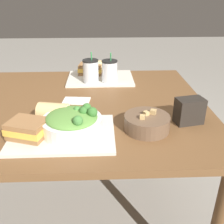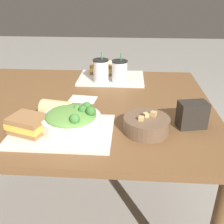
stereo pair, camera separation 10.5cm
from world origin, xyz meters
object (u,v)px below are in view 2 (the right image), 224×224
sandwich_near (28,124)px  sandwich_far (103,68)px  drink_cup_dark (101,71)px  drink_cup_red (120,72)px  chip_bag (192,115)px  baguette_near (57,110)px  salad_bowl (72,120)px  baguette_far (107,66)px  napkin_folded (83,99)px  soup_bowl (146,124)px

sandwich_near → sandwich_far: bearing=92.6°
drink_cup_dark → sandwich_near: bearing=-110.0°
drink_cup_red → chip_bag: drink_cup_red is taller
drink_cup_dark → drink_cup_red: size_ratio=1.03×
drink_cup_dark → chip_bag: bearing=-49.3°
baguette_near → chip_bag: size_ratio=1.10×
drink_cup_dark → baguette_near: bearing=-106.0°
salad_bowl → drink_cup_dark: bearing=84.6°
drink_cup_red → sandwich_near: bearing=-118.6°
baguette_near → baguette_far: same height
salad_bowl → sandwich_near: bearing=-170.2°
sandwich_far → baguette_far: bearing=50.9°
drink_cup_red → napkin_folded: 0.31m
sandwich_near → chip_bag: 0.65m
soup_bowl → drink_cup_dark: drink_cup_dark is taller
sandwich_far → soup_bowl: bearing=-62.9°
salad_bowl → baguette_near: salad_bowl is taller
soup_bowl → sandwich_near: 0.46m
sandwich_near → chip_bag: bearing=27.3°
baguette_far → baguette_near: bearing=167.8°
sandwich_near → drink_cup_dark: 0.64m
baguette_near → drink_cup_red: 0.54m
baguette_near → napkin_folded: size_ratio=0.96×
napkin_folded → drink_cup_red: bearing=54.4°
drink_cup_red → napkin_folded: (-0.18, -0.25, -0.07)m
salad_bowl → baguette_far: (0.07, 0.76, -0.00)m
sandwich_near → salad_bowl: bearing=27.9°
salad_bowl → chip_bag: bearing=9.0°
sandwich_far → drink_cup_red: bearing=-46.7°
baguette_near → drink_cup_dark: bearing=-4.9°
baguette_far → chip_bag: (0.41, -0.68, 0.00)m
soup_bowl → baguette_far: 0.77m
drink_cup_dark → baguette_far: bearing=84.5°
drink_cup_dark → drink_cup_red: drink_cup_dark is taller
napkin_folded → drink_cup_dark: bearing=74.7°
baguette_near → drink_cup_dark: (0.14, 0.48, 0.02)m
salad_bowl → sandwich_near: size_ratio=1.37×
sandwich_near → soup_bowl: bearing=24.4°
baguette_near → sandwich_near: bearing=157.2°
salad_bowl → sandwich_near: (-0.16, -0.03, -0.01)m
baguette_far → drink_cup_red: bearing=-153.1°
napkin_folded → sandwich_far: bearing=81.6°
chip_bag → soup_bowl: bearing=-175.7°
chip_bag → napkin_folded: bearing=141.5°
soup_bowl → chip_bag: 0.19m
drink_cup_red → sandwich_far: bearing=125.3°
baguette_near → baguette_far: bearing=-2.0°
soup_bowl → baguette_near: bearing=169.4°
baguette_near → sandwich_far: bearing=-0.4°
sandwich_near → sandwich_far: (0.21, 0.76, 0.00)m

